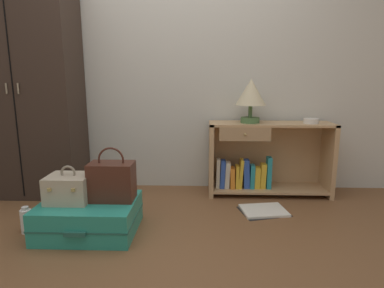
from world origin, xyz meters
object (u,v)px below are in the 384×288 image
Objects in this scene: bowl at (311,121)px; bottle at (26,221)px; wardrobe at (27,88)px; train_case at (69,188)px; bookshelf at (263,160)px; open_book_on_floor at (264,211)px; suitcase_large at (90,217)px; table_lamp at (251,94)px; handbag at (112,181)px.

bowl reaches higher than bottle.
bottle is (0.34, -0.81, -0.90)m from wardrobe.
train_case is (-1.90, -0.80, -0.38)m from bowl.
bookshelf is at bearing 172.19° from bowl.
bottle is 1.80m from open_book_on_floor.
bowl reaches higher than bookshelf.
wardrobe reaches higher than bookshelf.
bowl is 0.20× the size of suitcase_large.
table_lamp is at bearing 100.27° from open_book_on_floor.
bottle is (-2.21, -0.82, -0.61)m from bowl.
bowl is (2.55, 0.01, -0.29)m from wardrobe.
train_case is at bearing -49.99° from wardrobe.
suitcase_large is (-1.77, -0.80, -0.59)m from bowl.
train_case is 0.67× the size of open_book_on_floor.
suitcase_large is at bearing 3.67° from bottle.
bookshelf is 1.62m from suitcase_large.
wardrobe is 4.58× the size of open_book_on_floor.
handbag is 1.97× the size of bottle.
table_lamp is at bearing 31.27° from train_case.
table_lamp reaches higher than bowl.
train_case is (-1.36, -0.82, -0.61)m from table_lamp.
bowl reaches higher than suitcase_large.
table_lamp is 1.69m from suitcase_large.
table_lamp reaches higher than suitcase_large.
wardrobe is 2.99× the size of suitcase_large.
suitcase_large is 1.53× the size of open_book_on_floor.
bowl is (0.54, -0.03, -0.23)m from table_lamp.
train_case is at bearing -148.73° from table_lamp.
bookshelf is at bearing 82.29° from open_book_on_floor.
train_case is at bearing 179.48° from suitcase_large.
handbag is at bearing -162.53° from open_book_on_floor.
handbag is (0.95, -0.75, -0.63)m from wardrobe.
handbag is at bearing -154.75° from bowl.
bottle is (-0.61, -0.07, -0.28)m from handbag.
open_book_on_floor is (1.75, 0.43, -0.08)m from bottle.
bowl is 2.09m from train_case.
bottle is (-0.31, -0.03, -0.23)m from train_case.
suitcase_large is 0.25m from train_case.
table_lamp reaches higher than train_case.
suitcase_large is (-1.36, -0.85, -0.21)m from bookshelf.
bookshelf is 1.72m from train_case.
suitcase_large is 1.37m from open_book_on_floor.
bowl is at bearing -7.81° from bookshelf.
wardrobe is 1.42m from suitcase_large.
bookshelf is at bearing 1.75° from wardrobe.
open_book_on_floor is (2.09, -0.39, -0.99)m from wardrobe.
suitcase_large is at bearing -146.06° from table_lamp.
suitcase_large is 0.45m from bottle.
bowl reaches higher than handbag.
train_case is at bearing -164.49° from open_book_on_floor.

